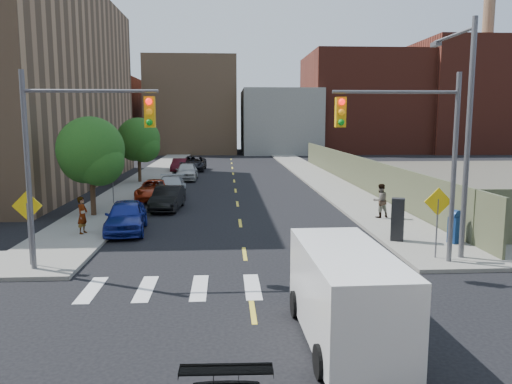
{
  "coord_description": "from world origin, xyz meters",
  "views": [
    {
      "loc": [
        -0.72,
        -11.44,
        5.34
      ],
      "look_at": [
        0.67,
        11.5,
        2.0
      ],
      "focal_mm": 35.0,
      "sensor_mm": 36.0,
      "label": 1
    }
  ],
  "objects": [
    {
      "name": "ground",
      "position": [
        0.0,
        0.0,
        0.0
      ],
      "size": [
        160.0,
        160.0,
        0.0
      ],
      "primitive_type": "plane",
      "color": "black",
      "rests_on": "ground"
    },
    {
      "name": "sidewalk_nw",
      "position": [
        -7.75,
        41.5,
        0.07
      ],
      "size": [
        3.5,
        73.0,
        0.15
      ],
      "primitive_type": "cube",
      "color": "gray",
      "rests_on": "ground"
    },
    {
      "name": "sidewalk_ne",
      "position": [
        7.75,
        41.5,
        0.07
      ],
      "size": [
        3.5,
        73.0,
        0.15
      ],
      "primitive_type": "cube",
      "color": "gray",
      "rests_on": "ground"
    },
    {
      "name": "fence_north",
      "position": [
        9.6,
        28.0,
        1.25
      ],
      "size": [
        0.12,
        44.0,
        2.5
      ],
      "primitive_type": "cube",
      "color": "#535B3F",
      "rests_on": "ground"
    },
    {
      "name": "bg_bldg_west",
      "position": [
        -22.0,
        70.0,
        6.0
      ],
      "size": [
        14.0,
        18.0,
        12.0
      ],
      "primitive_type": "cube",
      "color": "#592319",
      "rests_on": "ground"
    },
    {
      "name": "bg_bldg_midwest",
      "position": [
        -6.0,
        72.0,
        7.5
      ],
      "size": [
        14.0,
        16.0,
        15.0
      ],
      "primitive_type": "cube",
      "color": "#8C6B4C",
      "rests_on": "ground"
    },
    {
      "name": "bg_bldg_center",
      "position": [
        8.0,
        70.0,
        5.0
      ],
      "size": [
        12.0,
        16.0,
        10.0
      ],
      "primitive_type": "cube",
      "color": "gray",
      "rests_on": "ground"
    },
    {
      "name": "bg_bldg_east",
      "position": [
        22.0,
        72.0,
        8.0
      ],
      "size": [
        18.0,
        18.0,
        16.0
      ],
      "primitive_type": "cube",
      "color": "#592319",
      "rests_on": "ground"
    },
    {
      "name": "bg_bldg_fareast",
      "position": [
        38.0,
        70.0,
        9.0
      ],
      "size": [
        14.0,
        16.0,
        18.0
      ],
      "primitive_type": "cube",
      "color": "#592319",
      "rests_on": "ground"
    },
    {
      "name": "smokestack",
      "position": [
        42.0,
        70.0,
        14.0
      ],
      "size": [
        1.8,
        1.8,
        28.0
      ],
      "primitive_type": "cylinder",
      "color": "#8C6B4C",
      "rests_on": "ground"
    },
    {
      "name": "signal_nw",
      "position": [
        -5.98,
        6.0,
        4.53
      ],
      "size": [
        4.59,
        0.3,
        7.0
      ],
      "color": "#59595E",
      "rests_on": "ground"
    },
    {
      "name": "signal_ne",
      "position": [
        5.98,
        6.0,
        4.53
      ],
      "size": [
        4.59,
        0.3,
        7.0
      ],
      "color": "#59595E",
      "rests_on": "ground"
    },
    {
      "name": "streetlight_ne",
      "position": [
        8.2,
        6.9,
        5.22
      ],
      "size": [
        0.25,
        3.7,
        9.0
      ],
      "color": "#59595E",
      "rests_on": "ground"
    },
    {
      "name": "warn_sign_nw",
      "position": [
        -7.8,
        6.5,
        1.99
      ],
      "size": [
        1.06,
        0.06,
        2.83
      ],
      "color": "#59595E",
      "rests_on": "ground"
    },
    {
      "name": "warn_sign_ne",
      "position": [
        7.2,
        6.5,
        1.99
      ],
      "size": [
        1.06,
        0.06,
        2.83
      ],
      "color": "#59595E",
      "rests_on": "ground"
    },
    {
      "name": "warn_sign_midwest",
      "position": [
        -7.8,
        20.0,
        1.99
      ],
      "size": [
        1.06,
        0.06,
        2.83
      ],
      "color": "#59595E",
      "rests_on": "ground"
    },
    {
      "name": "tree_west_near",
      "position": [
        -8.0,
        16.05,
        3.48
      ],
      "size": [
        3.66,
        3.64,
        5.52
      ],
      "color": "#332114",
      "rests_on": "ground"
    },
    {
      "name": "tree_west_far",
      "position": [
        -8.0,
        31.05,
        3.48
      ],
      "size": [
        3.66,
        3.64,
        5.52
      ],
      "color": "#332114",
      "rests_on": "ground"
    },
    {
      "name": "parked_car_blue",
      "position": [
        -5.5,
        12.29,
        0.76
      ],
      "size": [
        2.21,
        4.63,
        1.53
      ],
      "primitive_type": "imported",
      "rotation": [
        0.0,
        0.0,
        0.09
      ],
      "color": "navy",
      "rests_on": "ground"
    },
    {
      "name": "parked_car_black",
      "position": [
        -4.2,
        18.18,
        0.7
      ],
      "size": [
        1.85,
        4.37,
        1.4
      ],
      "primitive_type": "imported",
      "rotation": [
        0.0,
        0.0,
        -0.09
      ],
      "color": "black",
      "rests_on": "ground"
    },
    {
      "name": "parked_car_red",
      "position": [
        -5.5,
        22.12,
        0.66
      ],
      "size": [
        2.21,
        4.79,
        1.33
      ],
      "primitive_type": "imported",
      "rotation": [
        0.0,
        0.0,
        0.0
      ],
      "color": "#A12A10",
      "rests_on": "ground"
    },
    {
      "name": "parked_car_silver",
      "position": [
        -4.52,
        22.84,
        0.72
      ],
      "size": [
        2.27,
        5.08,
        1.45
      ],
      "primitive_type": "imported",
      "rotation": [
        0.0,
        0.0,
        0.05
      ],
      "color": "#ADB1B5",
      "rests_on": "ground"
    },
    {
      "name": "parked_car_white",
      "position": [
        -4.2,
        33.04,
        0.78
      ],
      "size": [
        1.9,
        4.61,
        1.56
      ],
      "primitive_type": "imported",
      "rotation": [
        0.0,
        0.0,
        0.01
      ],
      "color": "#BBBBBB",
      "rests_on": "ground"
    },
    {
      "name": "parked_car_maroon",
      "position": [
        -5.5,
        40.46,
        0.67
      ],
      "size": [
        1.59,
        4.12,
        1.34
      ],
      "primitive_type": "imported",
      "rotation": [
        0.0,
        0.0,
        -0.04
      ],
      "color": "#440D16",
      "rests_on": "ground"
    },
    {
      "name": "parked_car_grey",
      "position": [
        -4.2,
        41.19,
        0.77
      ],
      "size": [
        2.78,
        5.65,
        1.54
      ],
      "primitive_type": "imported",
      "rotation": [
        0.0,
        0.0,
        -0.04
      ],
      "color": "black",
      "rests_on": "ground"
    },
    {
      "name": "cargo_van",
      "position": [
        2.13,
        0.05,
        1.21
      ],
      "size": [
        2.19,
        5.06,
        2.3
      ],
      "rotation": [
        0.0,
        0.0,
        0.02
      ],
      "color": "white",
      "rests_on": "ground"
    },
    {
      "name": "mailbox",
      "position": [
        9.02,
        8.7,
        0.84
      ],
      "size": [
        0.7,
        0.63,
        1.42
      ],
      "rotation": [
        0.0,
        0.0,
        0.39
      ],
      "color": "navy",
      "rests_on": "sidewalk_ne"
    },
    {
      "name": "payphone",
      "position": [
        6.66,
        9.27,
        1.07
      ],
      "size": [
        0.67,
        0.61,
        1.85
      ],
      "primitive_type": "cube",
      "rotation": [
        0.0,
        0.0,
        -0.34
      ],
      "color": "black",
      "rests_on": "sidewalk_ne"
    },
    {
      "name": "pedestrian_west",
      "position": [
        -7.31,
        11.46,
        1.0
      ],
      "size": [
        0.54,
        0.7,
        1.71
      ],
      "primitive_type": "imported",
      "rotation": [
        0.0,
        0.0,
        1.34
      ],
      "color": "gray",
      "rests_on": "sidewalk_nw"
    },
    {
      "name": "pedestrian_east",
      "position": [
        7.49,
        14.33,
        1.06
      ],
      "size": [
        1.03,
        0.9,
        1.82
      ],
      "primitive_type": "imported",
      "rotation": [
        0.0,
        0.0,
        3.41
      ],
      "color": "gray",
      "rests_on": "sidewalk_ne"
    }
  ]
}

